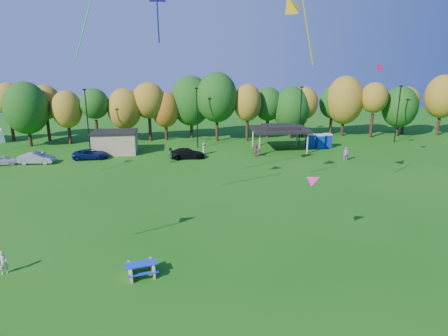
{
  "coord_description": "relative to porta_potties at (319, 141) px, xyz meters",
  "views": [
    {
      "loc": [
        -1.18,
        -19.69,
        14.09
      ],
      "look_at": [
        1.94,
        6.0,
        6.57
      ],
      "focal_mm": 32.0,
      "sensor_mm": 36.0,
      "label": 1
    }
  ],
  "objects": [
    {
      "name": "porta_potties",
      "position": [
        0.0,
        0.0,
        0.0
      ],
      "size": [
        3.75,
        1.98,
        2.18
      ],
      "color": "#0C30A2",
      "rests_on": "ground"
    },
    {
      "name": "car_a",
      "position": [
        -44.12,
        -4.33,
        -0.47
      ],
      "size": [
        3.85,
        2.06,
        1.25
      ],
      "primitive_type": "imported",
      "rotation": [
        0.0,
        0.0,
        1.74
      ],
      "color": "silver",
      "rests_on": "ground"
    },
    {
      "name": "ground",
      "position": [
        -20.43,
        -37.72,
        -1.1
      ],
      "size": [
        160.0,
        160.0,
        0.0
      ],
      "primitive_type": "plane",
      "color": "#19600F",
      "rests_on": "ground"
    },
    {
      "name": "far_person_2",
      "position": [
        -22.44,
        -5.73,
        -0.27
      ],
      "size": [
        1.05,
        0.74,
        1.65
      ],
      "primitive_type": "imported",
      "rotation": [
        0.0,
        0.0,
        3.53
      ],
      "color": "#607849",
      "rests_on": "ground"
    },
    {
      "name": "far_person_4",
      "position": [
        -10.63,
        -4.02,
        -0.26
      ],
      "size": [
        1.01,
        1.64,
        1.68
      ],
      "primitive_type": "imported",
      "rotation": [
        0.0,
        0.0,
        1.93
      ],
      "color": "#A84669",
      "rests_on": "ground"
    },
    {
      "name": "kite_flyer",
      "position": [
        -33.18,
        -32.44,
        -0.3
      ],
      "size": [
        0.69,
        0.59,
        1.59
      ],
      "primitive_type": "imported",
      "rotation": [
        0.0,
        0.0,
        0.42
      ],
      "color": "beige",
      "rests_on": "ground"
    },
    {
      "name": "car_d",
      "position": [
        -20.23,
        -3.93,
        -0.39
      ],
      "size": [
        4.87,
        2.0,
        1.41
      ],
      "primitive_type": "imported",
      "rotation": [
        0.0,
        0.0,
        1.57
      ],
      "color": "black",
      "rests_on": "ground"
    },
    {
      "name": "car_c",
      "position": [
        -33.38,
        -2.59,
        -0.43
      ],
      "size": [
        4.9,
        2.45,
        1.33
      ],
      "primitive_type": "imported",
      "rotation": [
        0.0,
        0.0,
        1.62
      ],
      "color": "#0D1952",
      "rests_on": "ground"
    },
    {
      "name": "tree_line",
      "position": [
        -21.45,
        7.79,
        4.82
      ],
      "size": [
        93.57,
        10.55,
        11.15
      ],
      "color": "black",
      "rests_on": "ground"
    },
    {
      "name": "picnic_table",
      "position": [
        -24.19,
        -33.73,
        -0.59
      ],
      "size": [
        2.31,
        2.05,
        0.86
      ],
      "rotation": [
        0.0,
        0.0,
        0.22
      ],
      "color": "tan",
      "rests_on": "ground"
    },
    {
      "name": "far_person_5",
      "position": [
        1.05,
        -7.57,
        -0.18
      ],
      "size": [
        0.75,
        0.58,
        1.83
      ],
      "primitive_type": "imported",
      "rotation": [
        0.0,
        0.0,
        6.05
      ],
      "color": "#C15BB5",
      "rests_on": "ground"
    },
    {
      "name": "kite_15",
      "position": [
        -11.82,
        -31.1,
        4.19
      ],
      "size": [
        1.44,
        1.29,
        1.2
      ],
      "color": "#D80C81"
    },
    {
      "name": "far_person_1",
      "position": [
        -39.1,
        -4.1,
        -0.3
      ],
      "size": [
        1.14,
        1.16,
        1.6
      ],
      "primitive_type": "imported",
      "rotation": [
        0.0,
        0.0,
        3.96
      ],
      "color": "#4953A1",
      "rests_on": "ground"
    },
    {
      "name": "kite_13",
      "position": [
        -12.48,
        -25.21,
        16.58
      ],
      "size": [
        3.3,
        2.63,
        5.65
      ],
      "color": "yellow"
    },
    {
      "name": "far_person_3",
      "position": [
        -17.79,
        -1.95,
        -0.24
      ],
      "size": [
        0.78,
        0.97,
        1.72
      ],
      "primitive_type": "imported",
      "rotation": [
        0.0,
        0.0,
        1.89
      ],
      "color": "gray",
      "rests_on": "ground"
    },
    {
      "name": "car_b",
      "position": [
        -39.96,
        -4.22,
        -0.36
      ],
      "size": [
        4.58,
        1.86,
        1.48
      ],
      "primitive_type": "imported",
      "rotation": [
        0.0,
        0.0,
        1.5
      ],
      "color": "#9B9CA1",
      "rests_on": "ground"
    },
    {
      "name": "kite_11",
      "position": [
        1.89,
        -12.47,
        11.45
      ],
      "size": [
        1.61,
        1.48,
        1.32
      ],
      "color": "#E81B4F"
    },
    {
      "name": "utility_building",
      "position": [
        -30.43,
        0.28,
        0.54
      ],
      "size": [
        6.3,
        4.3,
        3.25
      ],
      "color": "tan",
      "rests_on": "ground"
    },
    {
      "name": "lamp_posts",
      "position": [
        -18.43,
        2.28,
        3.8
      ],
      "size": [
        64.5,
        0.25,
        9.09
      ],
      "color": "black",
      "rests_on": "ground"
    },
    {
      "name": "pavilion",
      "position": [
        -6.43,
        -0.72,
        2.13
      ],
      "size": [
        8.2,
        6.2,
        3.77
      ],
      "color": "tan",
      "rests_on": "ground"
    }
  ]
}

